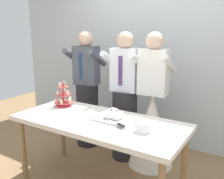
{
  "coord_description": "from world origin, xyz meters",
  "views": [
    {
      "loc": [
        1.42,
        -2.0,
        1.68
      ],
      "look_at": [
        0.07,
        0.15,
        1.07
      ],
      "focal_mm": 40.38,
      "sensor_mm": 36.0,
      "label": 1
    }
  ],
  "objects_px": {
    "person_guest": "(87,96)",
    "main_cake_tray": "(114,116)",
    "person_groom": "(125,104)",
    "plate_stack": "(144,127)",
    "dessert_table": "(99,127)",
    "cupcake_stand": "(64,97)",
    "person_bride": "(152,121)"
  },
  "relations": [
    {
      "from": "dessert_table",
      "to": "cupcake_stand",
      "type": "distance_m",
      "value": 0.69
    },
    {
      "from": "plate_stack",
      "to": "dessert_table",
      "type": "bearing_deg",
      "value": 177.53
    },
    {
      "from": "person_guest",
      "to": "main_cake_tray",
      "type": "bearing_deg",
      "value": -38.16
    },
    {
      "from": "person_guest",
      "to": "plate_stack",
      "type": "bearing_deg",
      "value": -32.43
    },
    {
      "from": "person_groom",
      "to": "person_guest",
      "type": "distance_m",
      "value": 0.66
    },
    {
      "from": "dessert_table",
      "to": "person_guest",
      "type": "bearing_deg",
      "value": 133.68
    },
    {
      "from": "cupcake_stand",
      "to": "person_groom",
      "type": "distance_m",
      "value": 0.78
    },
    {
      "from": "main_cake_tray",
      "to": "person_bride",
      "type": "height_order",
      "value": "person_bride"
    },
    {
      "from": "dessert_table",
      "to": "person_bride",
      "type": "distance_m",
      "value": 0.8
    },
    {
      "from": "cupcake_stand",
      "to": "person_guest",
      "type": "bearing_deg",
      "value": 100.77
    },
    {
      "from": "dessert_table",
      "to": "plate_stack",
      "type": "height_order",
      "value": "plate_stack"
    },
    {
      "from": "main_cake_tray",
      "to": "plate_stack",
      "type": "bearing_deg",
      "value": -15.92
    },
    {
      "from": "main_cake_tray",
      "to": "person_groom",
      "type": "height_order",
      "value": "person_groom"
    },
    {
      "from": "person_bride",
      "to": "person_guest",
      "type": "height_order",
      "value": "same"
    },
    {
      "from": "cupcake_stand",
      "to": "plate_stack",
      "type": "relative_size",
      "value": 1.73
    },
    {
      "from": "cupcake_stand",
      "to": "person_groom",
      "type": "relative_size",
      "value": 0.18
    },
    {
      "from": "dessert_table",
      "to": "main_cake_tray",
      "type": "relative_size",
      "value": 4.22
    },
    {
      "from": "plate_stack",
      "to": "person_bride",
      "type": "bearing_deg",
      "value": 107.83
    },
    {
      "from": "main_cake_tray",
      "to": "person_groom",
      "type": "distance_m",
      "value": 0.68
    },
    {
      "from": "cupcake_stand",
      "to": "person_groom",
      "type": "bearing_deg",
      "value": 45.33
    },
    {
      "from": "cupcake_stand",
      "to": "person_guest",
      "type": "height_order",
      "value": "person_guest"
    },
    {
      "from": "cupcake_stand",
      "to": "person_bride",
      "type": "distance_m",
      "value": 1.12
    },
    {
      "from": "person_groom",
      "to": "person_bride",
      "type": "bearing_deg",
      "value": 2.83
    },
    {
      "from": "main_cake_tray",
      "to": "person_groom",
      "type": "xyz_separation_m",
      "value": [
        -0.23,
        0.64,
        -0.07
      ]
    },
    {
      "from": "dessert_table",
      "to": "person_bride",
      "type": "bearing_deg",
      "value": 69.55
    },
    {
      "from": "plate_stack",
      "to": "person_groom",
      "type": "distance_m",
      "value": 0.97
    },
    {
      "from": "main_cake_tray",
      "to": "person_guest",
      "type": "relative_size",
      "value": 0.26
    },
    {
      "from": "person_groom",
      "to": "main_cake_tray",
      "type": "bearing_deg",
      "value": -69.86
    },
    {
      "from": "dessert_table",
      "to": "person_bride",
      "type": "height_order",
      "value": "person_bride"
    },
    {
      "from": "cupcake_stand",
      "to": "person_bride",
      "type": "bearing_deg",
      "value": 31.81
    },
    {
      "from": "plate_stack",
      "to": "person_guest",
      "type": "bearing_deg",
      "value": 147.57
    },
    {
      "from": "dessert_table",
      "to": "person_groom",
      "type": "distance_m",
      "value": 0.73
    }
  ]
}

